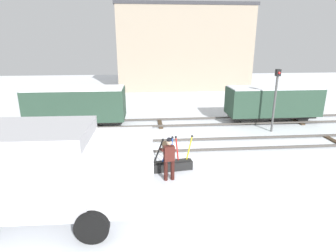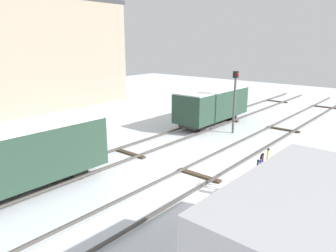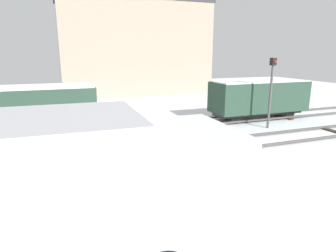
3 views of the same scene
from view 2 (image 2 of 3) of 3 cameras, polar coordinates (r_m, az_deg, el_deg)
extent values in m
plane|color=silver|center=(12.68, 5.52, -8.92)|extent=(60.00, 60.00, 0.00)
cube|color=#4C4742|center=(12.27, 8.34, -9.19)|extent=(44.00, 0.07, 0.10)
cube|color=#4C4742|center=(13.01, 2.91, -7.61)|extent=(44.00, 0.07, 0.10)
cube|color=#423323|center=(12.66, 5.53, -8.76)|extent=(0.24, 1.94, 0.08)
cube|color=#423323|center=(20.18, 19.89, -0.58)|extent=(0.24, 1.94, 0.08)
cube|color=#423323|center=(28.44, 26.17, 3.07)|extent=(0.24, 1.94, 0.08)
cube|color=#4C4742|center=(14.55, -5.00, -5.17)|extent=(44.00, 0.07, 0.10)
cube|color=#4C4742|center=(15.55, -8.77, -3.96)|extent=(44.00, 0.07, 0.10)
cube|color=#423323|center=(15.07, -6.94, -4.87)|extent=(0.24, 1.94, 0.08)
cube|color=#423323|center=(21.77, 10.17, 1.17)|extent=(0.24, 1.94, 0.08)
cube|color=#423323|center=(29.59, 18.78, 4.20)|extent=(0.24, 1.94, 0.08)
cube|color=black|center=(11.56, 15.85, -10.93)|extent=(1.83, 0.60, 0.36)
cube|color=black|center=(11.47, 15.92, -9.99)|extent=(1.63, 0.42, 0.06)
cylinder|color=black|center=(10.86, 15.35, -8.74)|extent=(0.44, 0.11, 1.00)
sphere|color=black|center=(10.85, 15.83, -6.01)|extent=(0.09, 0.09, 0.09)
cylinder|color=#1E47B7|center=(11.15, 15.86, -8.12)|extent=(0.42, 0.11, 1.01)
sphere|color=black|center=(11.13, 16.30, -5.46)|extent=(0.09, 0.09, 0.09)
cylinder|color=#1E47B7|center=(11.32, 16.16, -7.63)|extent=(0.15, 0.08, 1.05)
sphere|color=black|center=(11.17, 16.42, -5.07)|extent=(0.09, 0.09, 0.09)
cylinder|color=red|center=(11.53, 16.50, -7.24)|extent=(0.18, 0.08, 1.05)
sphere|color=black|center=(11.30, 16.61, -4.88)|extent=(0.09, 0.09, 0.09)
cylinder|color=yellow|center=(11.99, 17.17, -6.47)|extent=(0.28, 0.09, 1.04)
sphere|color=black|center=(11.92, 17.50, -4.00)|extent=(0.09, 0.09, 0.09)
cylinder|color=#351511|center=(11.00, 19.27, -11.34)|extent=(0.15, 0.15, 0.79)
cylinder|color=#351511|center=(11.23, 19.59, -10.81)|extent=(0.15, 0.15, 0.79)
cube|color=#4C1E19|center=(10.84, 19.74, -7.84)|extent=(0.41, 0.29, 0.56)
sphere|color=tan|center=(10.69, 19.94, -5.71)|extent=(0.22, 0.22, 0.22)
sphere|color=black|center=(10.66, 19.98, -5.27)|extent=(0.19, 0.19, 0.19)
cylinder|color=#4C1E19|center=(10.68, 18.18, -7.74)|extent=(0.18, 0.55, 0.26)
cylinder|color=#4C1E19|center=(11.07, 18.70, -7.06)|extent=(0.18, 0.55, 0.23)
cube|color=#B2B2B7|center=(6.25, 23.20, -19.54)|extent=(4.20, 2.28, 2.27)
cylinder|color=black|center=(8.95, 19.91, -17.41)|extent=(0.90, 0.27, 0.90)
cylinder|color=#4C4C4C|center=(18.38, 11.73, 3.51)|extent=(0.12, 0.12, 3.17)
cube|color=black|center=(18.12, 12.02, 8.99)|extent=(0.24, 0.24, 0.36)
sphere|color=red|center=(18.06, 12.39, 8.95)|extent=(0.14, 0.14, 0.14)
cube|color=gray|center=(27.46, -22.37, 11.63)|extent=(13.45, 5.56, 8.16)
cube|color=#2D2B28|center=(20.30, 7.86, 1.32)|extent=(5.39, 1.17, 0.20)
cube|color=#284233|center=(20.10, 7.95, 3.92)|extent=(5.68, 1.95, 1.68)
cube|color=silver|center=(19.95, 8.04, 6.37)|extent=(5.56, 1.87, 0.06)
cylinder|color=black|center=(18.53, 6.17, -0.09)|extent=(0.70, 0.10, 0.70)
cylinder|color=black|center=(19.12, 3.53, 0.44)|extent=(0.70, 0.10, 0.70)
cylinder|color=black|center=(21.60, 11.67, 1.83)|extent=(0.70, 0.10, 0.70)
cylinder|color=black|center=(22.11, 9.26, 2.25)|extent=(0.70, 0.10, 0.70)
cube|color=#2D2B28|center=(12.36, -24.18, -8.86)|extent=(5.37, 1.34, 0.20)
cube|color=#284233|center=(12.02, -24.69, -4.46)|extent=(5.66, 2.21, 1.81)
cube|color=white|center=(11.77, -25.17, -0.16)|extent=(5.55, 2.12, 0.06)
cylinder|color=black|center=(12.70, -15.48, -7.66)|extent=(0.70, 0.11, 0.70)
cylinder|color=black|center=(13.65, -18.34, -6.29)|extent=(0.70, 0.11, 0.70)
camera|label=1|loc=(10.60, 75.63, 3.57)|focal=29.73mm
camera|label=3|loc=(7.04, 66.98, -5.57)|focal=31.06mm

